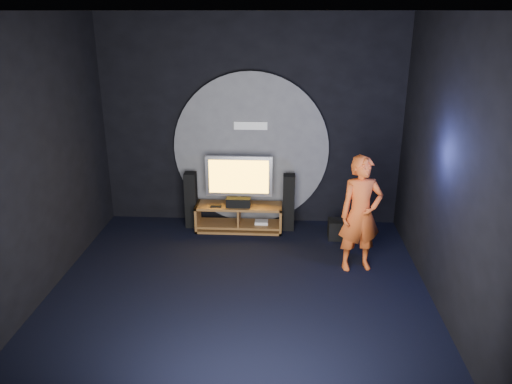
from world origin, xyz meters
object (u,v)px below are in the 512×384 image
(tower_speaker_left, at_px, (191,200))
(player, at_px, (361,214))
(media_console, at_px, (239,219))
(tower_speaker_right, at_px, (289,202))
(tv, at_px, (239,178))
(subwoofer, at_px, (337,229))

(tower_speaker_left, height_order, player, player)
(tower_speaker_left, relative_size, player, 0.57)
(media_console, distance_m, tower_speaker_left, 0.88)
(tower_speaker_left, height_order, tower_speaker_right, same)
(media_console, bearing_deg, player, -34.16)
(media_console, bearing_deg, tower_speaker_right, 5.89)
(tower_speaker_left, distance_m, tower_speaker_right, 1.65)
(media_console, xyz_separation_m, tv, (-0.01, 0.07, 0.71))
(player, bearing_deg, tv, 131.85)
(media_console, height_order, tower_speaker_right, tower_speaker_right)
(tv, xyz_separation_m, player, (1.82, -1.30, -0.06))
(media_console, relative_size, subwoofer, 4.56)
(tower_speaker_left, relative_size, tower_speaker_right, 1.00)
(player, bearing_deg, media_console, 133.18)
(media_console, height_order, subwoofer, media_console)
(tv, bearing_deg, player, -35.48)
(media_console, distance_m, tv, 0.71)
(tower_speaker_left, height_order, subwoofer, tower_speaker_left)
(tower_speaker_right, bearing_deg, tower_speaker_left, 179.20)
(tv, height_order, tower_speaker_right, tv)
(tv, distance_m, player, 2.23)
(tv, height_order, subwoofer, tv)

